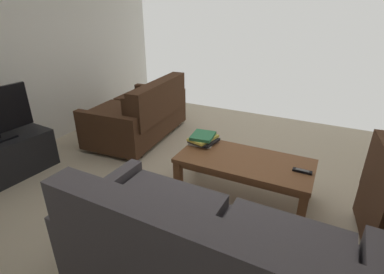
% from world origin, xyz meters
% --- Properties ---
extents(ground_plane, '(4.97, 4.96, 0.01)m').
position_xyz_m(ground_plane, '(0.00, 0.00, -0.00)').
color(ground_plane, '#B7A88E').
extents(wall_right, '(0.12, 4.96, 2.63)m').
position_xyz_m(wall_right, '(2.49, 0.00, 1.31)').
color(wall_right, silver).
rests_on(wall_right, ground).
extents(sofa_main, '(1.78, 0.88, 0.87)m').
position_xyz_m(sofa_main, '(-0.41, 1.09, 0.37)').
color(sofa_main, black).
rests_on(sofa_main, ground).
extents(loveseat_near, '(0.95, 1.49, 0.82)m').
position_xyz_m(loveseat_near, '(1.40, -0.83, 0.35)').
color(loveseat_near, black).
rests_on(loveseat_near, ground).
extents(coffee_table, '(1.23, 0.59, 0.41)m').
position_xyz_m(coffee_table, '(-0.28, -0.11, 0.34)').
color(coffee_table, brown).
rests_on(coffee_table, ground).
extents(tv_stand, '(0.54, 0.99, 0.43)m').
position_xyz_m(tv_stand, '(2.11, 0.67, 0.22)').
color(tv_stand, black).
rests_on(tv_stand, ground).
extents(book_stack, '(0.28, 0.33, 0.10)m').
position_xyz_m(book_stack, '(0.21, -0.26, 0.45)').
color(book_stack, silver).
rests_on(book_stack, coffee_table).
extents(tv_remote, '(0.16, 0.05, 0.02)m').
position_xyz_m(tv_remote, '(-0.79, -0.11, 0.42)').
color(tv_remote, black).
rests_on(tv_remote, coffee_table).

